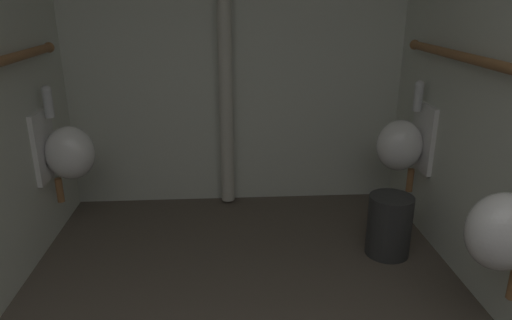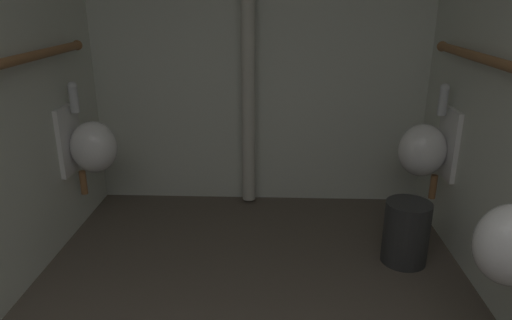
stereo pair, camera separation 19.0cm
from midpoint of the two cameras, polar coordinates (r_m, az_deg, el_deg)
wall_back at (r=3.43m, az=2.10°, el=16.77°), size 2.57×0.06×2.71m
urinal_left_mid at (r=3.17m, az=-18.03°, el=1.70°), size 0.32×0.30×0.76m
urinal_right_far at (r=3.17m, az=21.71°, el=1.30°), size 0.32×0.30×0.76m
standpipe_back_wall at (r=3.32m, az=0.73°, el=16.70°), size 0.10×0.10×2.66m
waste_bin at (r=2.95m, az=19.68°, el=-8.39°), size 0.27×0.27×0.38m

